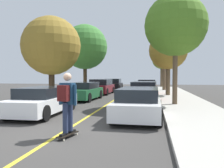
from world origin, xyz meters
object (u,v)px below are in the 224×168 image
at_px(street_tree_right_nearest, 175,25).
at_px(parked_car_left_near, 84,91).
at_px(skateboard, 68,134).
at_px(skateboarder, 67,99).
at_px(parked_car_left_farthest, 114,84).
at_px(street_tree_left_nearest, 51,46).
at_px(street_tree_right_near, 168,51).
at_px(street_tree_left_near, 85,47).
at_px(parked_car_left_far, 101,87).
at_px(street_tree_right_far, 164,48).
at_px(parked_car_left_nearest, 43,101).
at_px(street_tree_right_farthest, 162,60).
at_px(parked_car_right_far, 147,87).
at_px(parked_car_right_near, 144,92).
at_px(parked_car_right_nearest, 139,103).

bearing_deg(street_tree_right_nearest, parked_car_left_near, 158.63).
xyz_separation_m(skateboard, skateboarder, (-0.01, -0.03, 1.00)).
distance_m(parked_car_left_farthest, street_tree_left_nearest, 14.36).
relative_size(parked_car_left_near, street_tree_right_near, 0.80).
bearing_deg(street_tree_left_near, parked_car_left_far, -20.86).
height_order(street_tree_right_far, skateboard, street_tree_right_far).
distance_m(parked_car_left_nearest, street_tree_right_farthest, 25.74).
bearing_deg(street_tree_left_nearest, parked_car_right_far, 51.05).
height_order(street_tree_left_nearest, street_tree_right_farthest, street_tree_left_nearest).
distance_m(parked_car_left_near, skateboard, 10.06).
bearing_deg(parked_car_right_near, parked_car_right_far, 89.98).
distance_m(parked_car_left_nearest, street_tree_right_far, 18.55).
height_order(parked_car_right_nearest, street_tree_left_nearest, street_tree_left_nearest).
bearing_deg(parked_car_left_farthest, parked_car_right_far, -55.38).
distance_m(parked_car_left_far, street_tree_right_far, 9.14).
height_order(parked_car_left_farthest, street_tree_right_far, street_tree_right_far).
relative_size(parked_car_right_far, street_tree_right_far, 0.74).
bearing_deg(skateboarder, parked_car_left_nearest, 125.81).
xyz_separation_m(parked_car_right_nearest, street_tree_right_far, (1.81, 17.07, 4.28)).
bearing_deg(parked_car_left_far, street_tree_right_near, -14.77).
distance_m(parked_car_right_near, street_tree_right_nearest, 4.86).
bearing_deg(skateboard, parked_car_left_nearest, 126.15).
bearing_deg(skateboarder, parked_car_left_near, 104.58).
bearing_deg(street_tree_left_nearest, parked_car_left_near, 39.76).
bearing_deg(street_tree_right_near, parked_car_right_near, -114.27).
height_order(parked_car_left_far, skateboarder, skateboarder).
bearing_deg(parked_car_left_farthest, skateboard, -83.44).
distance_m(street_tree_right_nearest, skateboard, 9.32).
relative_size(parked_car_left_near, street_tree_left_nearest, 0.76).
bearing_deg(street_tree_right_near, street_tree_right_nearest, -90.00).
relative_size(street_tree_left_nearest, street_tree_left_near, 0.83).
height_order(parked_car_left_near, street_tree_right_farthest, street_tree_right_farthest).
distance_m(street_tree_right_nearest, street_tree_right_far, 13.14).
bearing_deg(skateboard, parked_car_right_far, 83.51).
height_order(parked_car_left_nearest, parked_car_right_nearest, parked_car_right_nearest).
height_order(parked_car_left_farthest, parked_car_right_far, same).
xyz_separation_m(parked_car_right_far, street_tree_right_near, (1.81, -2.29, 3.20)).
xyz_separation_m(street_tree_right_nearest, street_tree_right_far, (0.00, 13.14, 0.30)).
bearing_deg(parked_car_left_near, street_tree_right_far, 60.17).
bearing_deg(parked_car_right_nearest, street_tree_right_far, 83.95).
xyz_separation_m(parked_car_left_far, parked_car_left_farthest, (-0.00, 6.96, -0.04)).
bearing_deg(parked_car_left_far, street_tree_left_near, 159.14).
relative_size(parked_car_right_far, street_tree_left_nearest, 0.84).
relative_size(parked_car_left_far, street_tree_right_near, 0.81).
bearing_deg(parked_car_right_far, skateboarder, -96.50).
height_order(parked_car_left_nearest, street_tree_left_nearest, street_tree_left_nearest).
distance_m(parked_car_left_near, street_tree_left_nearest, 3.90).
xyz_separation_m(street_tree_right_near, skateboarder, (-3.62, -13.57, -2.78)).
distance_m(parked_car_right_near, street_tree_left_nearest, 7.00).
distance_m(street_tree_left_nearest, street_tree_right_near, 9.58).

